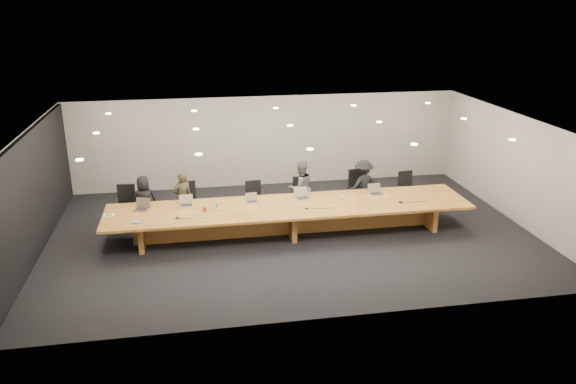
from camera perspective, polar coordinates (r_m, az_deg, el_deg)
name	(u,v)px	position (r m, az deg, el deg)	size (l,w,h in m)	color
ground	(290,233)	(14.19, 0.21, -4.21)	(12.00, 12.00, 0.00)	black
back_wall	(267,141)	(17.48, -2.14, 5.19)	(12.00, 0.02, 2.80)	beige
left_wall_panel	(33,196)	(13.97, -24.51, -0.38)	(0.08, 7.84, 2.74)	black
conference_table	(290,214)	(13.99, 0.22, -2.25)	(9.00, 1.80, 0.75)	brown
chair_far_left	(126,206)	(15.04, -16.16, -1.37)	(0.55, 0.55, 1.09)	black
chair_left	(189,202)	(14.99, -10.04, -1.00)	(0.54, 0.54, 1.07)	black
chair_mid_left	(255,200)	(15.02, -3.39, -0.81)	(0.51, 0.51, 1.01)	black
chair_mid_right	(300,197)	(15.20, 1.20, -0.47)	(0.53, 0.53, 1.04)	black
chair_right	(360,190)	(15.70, 7.28, 0.23)	(0.58, 0.58, 1.14)	black
chair_far_right	(408,189)	(16.19, 12.06, 0.28)	(0.51, 0.51, 1.00)	black
person_a	(145,201)	(14.89, -14.37, -0.90)	(0.65, 0.43, 1.34)	black
person_b	(183,197)	(14.91, -10.66, -0.54)	(0.50, 0.33, 1.37)	#302A1A
person_c	(300,188)	(15.15, 1.28, 0.43)	(0.74, 0.58, 1.52)	#4F4F51
person_d	(363,185)	(15.60, 7.64, 0.68)	(0.94, 0.54, 1.45)	black
laptop_a	(141,205)	(14.02, -14.71, -1.25)	(0.36, 0.26, 0.28)	tan
laptop_b	(186,201)	(14.05, -10.29, -0.90)	(0.34, 0.25, 0.27)	#C2B294
laptop_c	(252,198)	(14.10, -3.67, -0.61)	(0.30, 0.21, 0.23)	tan
laptop_d	(303,193)	(14.31, 1.49, -0.15)	(0.37, 0.27, 0.29)	#C1B594
laptop_e	(376,189)	(14.82, 8.94, 0.27)	(0.34, 0.25, 0.27)	tan
water_bottle	(217,205)	(13.70, -7.23, -1.33)	(0.07, 0.07, 0.23)	#B3C4C0
amber_mug	(204,209)	(13.63, -8.49, -1.77)	(0.09, 0.09, 0.11)	brown
paper_cup_near	(341,198)	(14.35, 5.40, -0.61)	(0.08, 0.08, 0.09)	silver
paper_cup_far	(385,196)	(14.68, 9.87, -0.36)	(0.07, 0.07, 0.08)	white
notepad	(109,215)	(13.94, -17.75, -2.24)	(0.25, 0.20, 0.02)	white
lime_gadget	(109,214)	(13.92, -17.71, -2.19)	(0.15, 0.08, 0.02)	#51B12F
av_box	(137,222)	(13.30, -15.09, -2.99)	(0.19, 0.15, 0.03)	#AEADB2
mic_left	(177,218)	(13.36, -11.18, -2.57)	(0.12, 0.12, 0.03)	black
mic_center	(307,208)	(13.70, 1.93, -1.65)	(0.10, 0.10, 0.03)	black
mic_right	(401,202)	(14.38, 11.37, -0.99)	(0.12, 0.12, 0.03)	black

